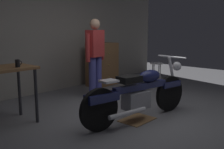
% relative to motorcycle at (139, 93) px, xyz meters
% --- Properties ---
extents(ground_plane, '(12.00, 12.00, 0.00)m').
position_rel_motorcycle_xyz_m(ground_plane, '(0.18, 0.01, -0.45)').
color(ground_plane, slate).
extents(back_wall, '(8.00, 0.12, 3.10)m').
position_rel_motorcycle_xyz_m(back_wall, '(0.18, 2.81, 1.10)').
color(back_wall, gray).
rests_on(back_wall, ground_plane).
extents(motorcycle, '(2.17, 0.68, 1.00)m').
position_rel_motorcycle_xyz_m(motorcycle, '(0.00, 0.00, 0.00)').
color(motorcycle, black).
rests_on(motorcycle, ground_plane).
extents(person_standing, '(0.57, 0.27, 1.67)m').
position_rel_motorcycle_xyz_m(person_standing, '(0.54, 1.57, 0.48)').
color(person_standing, '#46489B').
rests_on(person_standing, ground_plane).
extents(shop_stool, '(0.32, 0.32, 0.64)m').
position_rel_motorcycle_xyz_m(shop_stool, '(2.11, 1.03, 0.05)').
color(shop_stool, '#B2B2B7').
rests_on(shop_stool, ground_plane).
extents(wooden_dresser, '(0.80, 0.47, 1.10)m').
position_rel_motorcycle_xyz_m(wooden_dresser, '(1.51, 2.31, 0.10)').
color(wooden_dresser, brown).
rests_on(wooden_dresser, ground_plane).
extents(drip_tray, '(0.56, 0.40, 0.01)m').
position_rel_motorcycle_xyz_m(drip_tray, '(-0.03, 0.01, -0.44)').
color(drip_tray, olive).
rests_on(drip_tray, ground_plane).
extents(mug_black_matte, '(0.11, 0.07, 0.11)m').
position_rel_motorcycle_xyz_m(mug_black_matte, '(-1.40, 1.23, 0.51)').
color(mug_black_matte, black).
rests_on(mug_black_matte, workbench).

